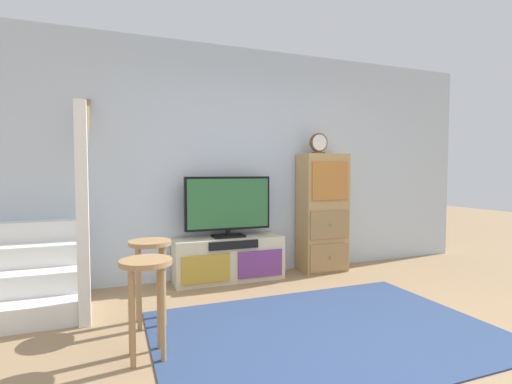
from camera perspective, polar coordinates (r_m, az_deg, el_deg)
name	(u,v)px	position (r m, az deg, el deg)	size (l,w,h in m)	color
ground_plane	(377,370)	(2.71, 17.88, -24.24)	(20.00, 20.00, 0.00)	#997A56
back_wall	(246,163)	(4.59, -1.53, 4.46)	(6.40, 0.12, 2.70)	silver
area_rug	(326,331)	(3.15, 10.58, -19.98)	(2.60, 1.80, 0.01)	navy
media_console	(229,259)	(4.35, -4.10, -10.08)	(1.24, 0.38, 0.50)	beige
television	(228,205)	(4.28, -4.22, -1.98)	(0.99, 0.22, 0.69)	black
side_cabinet	(323,213)	(4.78, 10.04, -3.12)	(0.58, 0.38, 1.46)	tan
desk_clock	(319,144)	(4.71, 9.46, 7.25)	(0.23, 0.08, 0.25)	#4C3823
staircase	(34,263)	(4.22, -30.56, -9.22)	(1.00, 1.36, 2.20)	white
bar_stool_near	(146,284)	(2.65, -16.27, -13.26)	(0.34, 0.34, 0.66)	#A37A4C
bar_stool_far	(150,262)	(3.21, -15.72, -10.13)	(0.34, 0.34, 0.68)	#A37A4C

